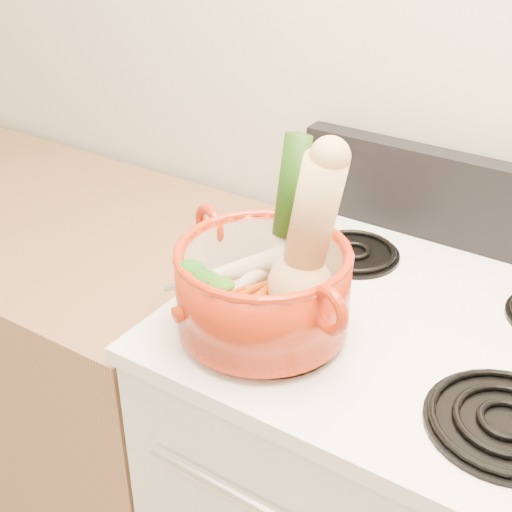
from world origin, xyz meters
The scene contains 20 objects.
cooktop centered at (0.00, 1.40, 0.93)m, with size 0.78×0.67×0.03m, color white.
control_backsplash centered at (0.00, 1.70, 1.04)m, with size 0.76×0.05×0.18m, color black.
counter_left centered at (-1.07, 1.40, 0.45)m, with size 1.36×0.65×0.90m, color #8A6241.
burner_front_left centered at (-0.19, 1.24, 0.96)m, with size 0.22×0.22×0.02m, color black.
burner_front_right centered at (0.19, 1.24, 0.96)m, with size 0.22×0.22×0.02m, color black.
burner_back_left centered at (-0.19, 1.54, 0.96)m, with size 0.17×0.17×0.02m, color black.
dutch_oven centered at (-0.20, 1.24, 1.04)m, with size 0.27×0.27×0.13m, color #A3230A.
pot_handle_left centered at (-0.35, 1.29, 1.08)m, with size 0.08×0.08×0.02m, color #A3230A.
pot_handle_right centered at (-0.06, 1.18, 1.08)m, with size 0.08×0.08×0.02m, color #A3230A.
squash centered at (-0.15, 1.27, 1.13)m, with size 0.11×0.11×0.28m, color #E4AE75, non-canonical shape.
leek centered at (-0.19, 1.28, 1.14)m, with size 0.04×0.04×0.29m, color beige.
ginger centered at (-0.17, 1.34, 1.02)m, with size 0.07×0.05×0.04m, color #D5C283.
parsnip_0 centered at (-0.26, 1.28, 1.02)m, with size 0.05×0.05×0.25m, color beige.
parsnip_1 centered at (-0.26, 1.28, 1.02)m, with size 0.04×0.04×0.19m, color beige.
parsnip_2 centered at (-0.24, 1.27, 1.03)m, with size 0.05×0.05×0.21m, color beige.
parsnip_3 centered at (-0.29, 1.24, 1.03)m, with size 0.04×0.04×0.19m, color beige.
carrot_0 centered at (-0.24, 1.21, 1.01)m, with size 0.03×0.03×0.15m, color red.
carrot_1 centered at (-0.24, 1.20, 1.02)m, with size 0.03×0.03×0.15m, color #CF500A.
carrot_2 centered at (-0.20, 1.21, 1.02)m, with size 0.03×0.03×0.16m, color red.
carrot_3 centered at (-0.26, 1.17, 1.03)m, with size 0.03×0.03×0.12m, color red.
Camera 1 is at (0.30, 0.45, 1.65)m, focal length 50.00 mm.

